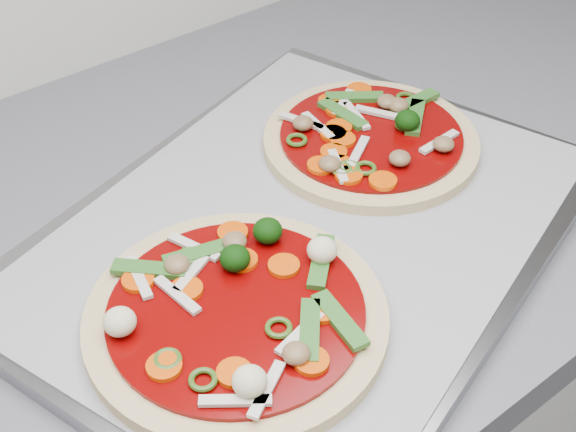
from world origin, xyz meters
TOP-DOWN VIEW (x-y plane):
  - base_cabinet at (0.00, 1.30)m, footprint 3.60×0.60m
  - countertop at (0.00, 1.30)m, footprint 3.60×0.60m
  - baking_tray at (-0.24, 1.22)m, footprint 0.58×0.50m
  - parchment at (-0.24, 1.22)m, footprint 0.56×0.48m
  - pizza_left at (-0.35, 1.17)m, footprint 0.31×0.31m
  - pizza_right at (-0.12, 1.27)m, footprint 0.29×0.29m

SIDE VIEW (x-z plane):
  - base_cabinet at x=0.00m, z-range 0.00..0.86m
  - countertop at x=0.00m, z-range 0.86..0.90m
  - baking_tray at x=-0.24m, z-range 0.90..0.92m
  - parchment at x=-0.24m, z-range 0.92..0.92m
  - pizza_right at x=-0.12m, z-range 0.91..0.94m
  - pizza_left at x=-0.35m, z-range 0.91..0.95m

